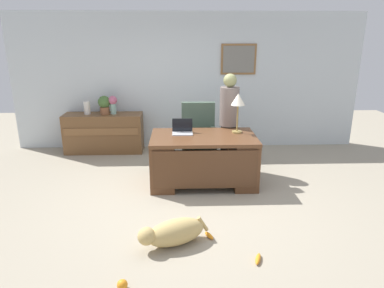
# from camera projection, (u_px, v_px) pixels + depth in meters

# --- Properties ---
(ground_plane) EXTENTS (12.00, 12.00, 0.00)m
(ground_plane) POSITION_uv_depth(u_px,v_px,m) (191.00, 200.00, 5.02)
(ground_plane) COLOR #9E937F
(back_wall) EXTENTS (7.00, 0.16, 2.70)m
(back_wall) POSITION_uv_depth(u_px,v_px,m) (187.00, 82.00, 7.09)
(back_wall) COLOR silver
(back_wall) RESTS_ON ground_plane
(desk) EXTENTS (1.62, 0.97, 0.78)m
(desk) POSITION_uv_depth(u_px,v_px,m) (203.00, 158.00, 5.47)
(desk) COLOR brown
(desk) RESTS_ON ground_plane
(credenza) EXTENTS (1.53, 0.50, 0.77)m
(credenza) POSITION_uv_depth(u_px,v_px,m) (104.00, 133.00, 6.98)
(credenza) COLOR brown
(credenza) RESTS_ON ground_plane
(armchair) EXTENTS (0.60, 0.59, 1.11)m
(armchair) POSITION_uv_depth(u_px,v_px,m) (198.00, 137.00, 6.31)
(armchair) COLOR #475B4C
(armchair) RESTS_ON ground_plane
(person_standing) EXTENTS (0.32, 0.32, 1.66)m
(person_standing) POSITION_uv_depth(u_px,v_px,m) (229.00, 122.00, 5.92)
(person_standing) COLOR #262323
(person_standing) RESTS_ON ground_plane
(dog_lying) EXTENTS (0.80, 0.55, 0.30)m
(dog_lying) POSITION_uv_depth(u_px,v_px,m) (173.00, 232.00, 3.91)
(dog_lying) COLOR tan
(dog_lying) RESTS_ON ground_plane
(laptop) EXTENTS (0.32, 0.22, 0.22)m
(laptop) POSITION_uv_depth(u_px,v_px,m) (182.00, 130.00, 5.50)
(laptop) COLOR #B2B5BA
(laptop) RESTS_ON desk
(desk_lamp) EXTENTS (0.22, 0.22, 0.62)m
(desk_lamp) POSITION_uv_depth(u_px,v_px,m) (238.00, 102.00, 5.41)
(desk_lamp) COLOR #9E8447
(desk_lamp) RESTS_ON desk
(vase_with_flowers) EXTENTS (0.17, 0.17, 0.36)m
(vase_with_flowers) POSITION_uv_depth(u_px,v_px,m) (113.00, 103.00, 6.81)
(vase_with_flowers) COLOR #89B3A6
(vase_with_flowers) RESTS_ON credenza
(vase_empty) EXTENTS (0.12, 0.12, 0.25)m
(vase_empty) POSITION_uv_depth(u_px,v_px,m) (87.00, 108.00, 6.82)
(vase_empty) COLOR silver
(vase_empty) RESTS_ON credenza
(potted_plant) EXTENTS (0.24, 0.24, 0.36)m
(potted_plant) POSITION_uv_depth(u_px,v_px,m) (104.00, 104.00, 6.81)
(potted_plant) COLOR brown
(potted_plant) RESTS_ON credenza
(dog_toy_ball) EXTENTS (0.10, 0.10, 0.10)m
(dog_toy_ball) POSITION_uv_depth(u_px,v_px,m) (122.00, 285.00, 3.25)
(dog_toy_ball) COLOR orange
(dog_toy_ball) RESTS_ON ground_plane
(dog_toy_bone) EXTENTS (0.12, 0.17, 0.05)m
(dog_toy_bone) POSITION_uv_depth(u_px,v_px,m) (209.00, 236.00, 4.09)
(dog_toy_bone) COLOR orange
(dog_toy_bone) RESTS_ON ground_plane
(dog_toy_plush) EXTENTS (0.11, 0.20, 0.05)m
(dog_toy_plush) POSITION_uv_depth(u_px,v_px,m) (258.00, 259.00, 3.66)
(dog_toy_plush) COLOR orange
(dog_toy_plush) RESTS_ON ground_plane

